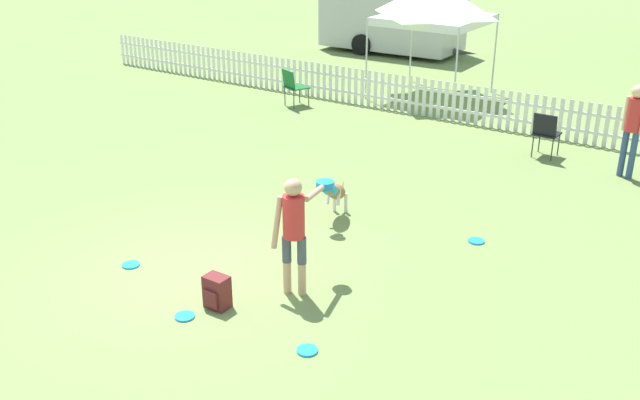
{
  "coord_description": "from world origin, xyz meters",
  "views": [
    {
      "loc": [
        6.31,
        -6.12,
        4.75
      ],
      "look_at": [
        1.02,
        1.67,
        0.76
      ],
      "focal_mm": 40.0,
      "sensor_mm": 36.0,
      "label": 1
    }
  ],
  "objects_px": {
    "frisbee_midfield": "(185,316)",
    "folding_chair_green_right": "(293,84)",
    "canopy_tent_main": "(435,2)",
    "backpack_on_grass": "(217,292)",
    "folding_chair_center": "(546,131)",
    "leaping_dog": "(336,192)",
    "frisbee_near_handler": "(131,265)",
    "spectator_standing": "(634,122)",
    "handler_person": "(296,221)",
    "frisbee_far_scatter": "(307,350)",
    "equipment_trailer": "(392,10)",
    "frisbee_near_dog": "(476,241)"
  },
  "relations": [
    {
      "from": "equipment_trailer",
      "to": "spectator_standing",
      "type": "bearing_deg",
      "value": -41.62
    },
    {
      "from": "canopy_tent_main",
      "to": "folding_chair_center",
      "type": "bearing_deg",
      "value": -37.99
    },
    {
      "from": "frisbee_near_dog",
      "to": "spectator_standing",
      "type": "xyz_separation_m",
      "value": [
        1.2,
        4.09,
        1.05
      ]
    },
    {
      "from": "frisbee_midfield",
      "to": "backpack_on_grass",
      "type": "height_order",
      "value": "backpack_on_grass"
    },
    {
      "from": "handler_person",
      "to": "canopy_tent_main",
      "type": "bearing_deg",
      "value": 86.7
    },
    {
      "from": "handler_person",
      "to": "folding_chair_center",
      "type": "distance_m",
      "value": 7.09
    },
    {
      "from": "frisbee_near_handler",
      "to": "equipment_trailer",
      "type": "height_order",
      "value": "equipment_trailer"
    },
    {
      "from": "handler_person",
      "to": "frisbee_far_scatter",
      "type": "distance_m",
      "value": 1.69
    },
    {
      "from": "leaping_dog",
      "to": "frisbee_near_dog",
      "type": "bearing_deg",
      "value": 173.1
    },
    {
      "from": "frisbee_midfield",
      "to": "frisbee_near_dog",
      "type": "bearing_deg",
      "value": 61.71
    },
    {
      "from": "frisbee_near_dog",
      "to": "frisbee_far_scatter",
      "type": "distance_m",
      "value": 3.76
    },
    {
      "from": "frisbee_near_handler",
      "to": "folding_chair_green_right",
      "type": "bearing_deg",
      "value": 110.66
    },
    {
      "from": "handler_person",
      "to": "frisbee_midfield",
      "type": "bearing_deg",
      "value": -140.85
    },
    {
      "from": "leaping_dog",
      "to": "spectator_standing",
      "type": "bearing_deg",
      "value": -146.41
    },
    {
      "from": "frisbee_midfield",
      "to": "folding_chair_green_right",
      "type": "distance_m",
      "value": 9.75
    },
    {
      "from": "frisbee_far_scatter",
      "to": "spectator_standing",
      "type": "relative_size",
      "value": 0.14
    },
    {
      "from": "frisbee_near_dog",
      "to": "spectator_standing",
      "type": "height_order",
      "value": "spectator_standing"
    },
    {
      "from": "folding_chair_green_right",
      "to": "spectator_standing",
      "type": "distance_m",
      "value": 7.98
    },
    {
      "from": "folding_chair_green_right",
      "to": "equipment_trailer",
      "type": "relative_size",
      "value": 0.17
    },
    {
      "from": "frisbee_far_scatter",
      "to": "folding_chair_center",
      "type": "xyz_separation_m",
      "value": [
        0.09,
        8.04,
        0.54
      ]
    },
    {
      "from": "frisbee_far_scatter",
      "to": "equipment_trailer",
      "type": "relative_size",
      "value": 0.05
    },
    {
      "from": "leaping_dog",
      "to": "canopy_tent_main",
      "type": "height_order",
      "value": "canopy_tent_main"
    },
    {
      "from": "folding_chair_center",
      "to": "folding_chair_green_right",
      "type": "bearing_deg",
      "value": -1.36
    },
    {
      "from": "frisbee_near_dog",
      "to": "frisbee_near_handler",
      "type": "bearing_deg",
      "value": -137.27
    },
    {
      "from": "folding_chair_center",
      "to": "folding_chair_green_right",
      "type": "relative_size",
      "value": 0.99
    },
    {
      "from": "handler_person",
      "to": "frisbee_near_dog",
      "type": "relative_size",
      "value": 6.52
    },
    {
      "from": "spectator_standing",
      "to": "handler_person",
      "type": "bearing_deg",
      "value": 87.35
    },
    {
      "from": "leaping_dog",
      "to": "frisbee_near_handler",
      "type": "relative_size",
      "value": 4.4
    },
    {
      "from": "canopy_tent_main",
      "to": "frisbee_far_scatter",
      "type": "bearing_deg",
      "value": -70.58
    },
    {
      "from": "handler_person",
      "to": "frisbee_near_handler",
      "type": "height_order",
      "value": "handler_person"
    },
    {
      "from": "leaping_dog",
      "to": "equipment_trailer",
      "type": "relative_size",
      "value": 0.2
    },
    {
      "from": "backpack_on_grass",
      "to": "equipment_trailer",
      "type": "height_order",
      "value": "equipment_trailer"
    },
    {
      "from": "folding_chair_green_right",
      "to": "canopy_tent_main",
      "type": "distance_m",
      "value": 4.12
    },
    {
      "from": "leaping_dog",
      "to": "frisbee_midfield",
      "type": "distance_m",
      "value": 3.51
    },
    {
      "from": "frisbee_near_dog",
      "to": "canopy_tent_main",
      "type": "xyz_separation_m",
      "value": [
        -4.43,
        7.46,
        2.37
      ]
    },
    {
      "from": "folding_chair_center",
      "to": "folding_chair_green_right",
      "type": "distance_m",
      "value": 6.36
    },
    {
      "from": "handler_person",
      "to": "frisbee_near_dog",
      "type": "height_order",
      "value": "handler_person"
    },
    {
      "from": "folding_chair_green_right",
      "to": "canopy_tent_main",
      "type": "bearing_deg",
      "value": -106.21
    },
    {
      "from": "frisbee_near_dog",
      "to": "folding_chair_green_right",
      "type": "relative_size",
      "value": 0.27
    },
    {
      "from": "leaping_dog",
      "to": "frisbee_midfield",
      "type": "height_order",
      "value": "leaping_dog"
    },
    {
      "from": "folding_chair_center",
      "to": "canopy_tent_main",
      "type": "relative_size",
      "value": 0.32
    },
    {
      "from": "backpack_on_grass",
      "to": "equipment_trailer",
      "type": "xyz_separation_m",
      "value": [
        -6.11,
        15.57,
        1.16
      ]
    },
    {
      "from": "backpack_on_grass",
      "to": "canopy_tent_main",
      "type": "xyz_separation_m",
      "value": [
        -2.46,
        11.04,
        2.17
      ]
    },
    {
      "from": "frisbee_near_handler",
      "to": "folding_chair_green_right",
      "type": "xyz_separation_m",
      "value": [
        -3.03,
        8.02,
        0.54
      ]
    },
    {
      "from": "leaping_dog",
      "to": "folding_chair_green_right",
      "type": "distance_m",
      "value": 6.84
    },
    {
      "from": "frisbee_near_dog",
      "to": "folding_chair_center",
      "type": "height_order",
      "value": "folding_chair_center"
    },
    {
      "from": "handler_person",
      "to": "leaping_dog",
      "type": "relative_size",
      "value": 1.48
    },
    {
      "from": "frisbee_midfield",
      "to": "folding_chair_green_right",
      "type": "height_order",
      "value": "folding_chair_green_right"
    },
    {
      "from": "folding_chair_green_right",
      "to": "leaping_dog",
      "type": "bearing_deg",
      "value": 154.45
    },
    {
      "from": "folding_chair_center",
      "to": "frisbee_midfield",
      "type": "bearing_deg",
      "value": 79.22
    }
  ]
}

